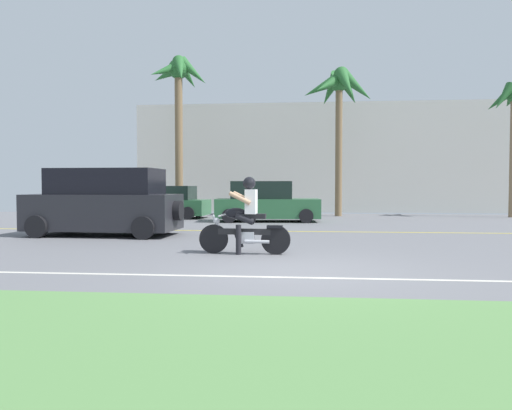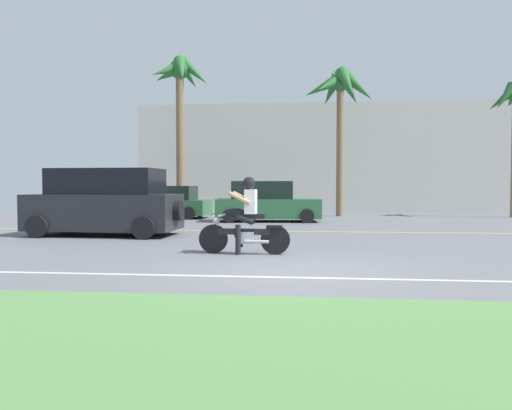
{
  "view_description": "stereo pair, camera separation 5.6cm",
  "coord_description": "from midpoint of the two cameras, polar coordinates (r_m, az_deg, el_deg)",
  "views": [
    {
      "loc": [
        0.15,
        -8.62,
        1.49
      ],
      "look_at": [
        -1.13,
        4.11,
        0.98
      ],
      "focal_mm": 35.33,
      "sensor_mm": 36.0,
      "label": 1
    },
    {
      "loc": [
        0.2,
        -8.62,
        1.49
      ],
      "look_at": [
        -1.13,
        4.11,
        0.98
      ],
      "focal_mm": 35.33,
      "sensor_mm": 36.0,
      "label": 2
    }
  ],
  "objects": [
    {
      "name": "suv_nearby",
      "position": [
        15.56,
        -16.58,
        0.21
      ],
      "size": [
        4.58,
        2.23,
        1.98
      ],
      "color": "#232328",
      "rests_on": "ground"
    },
    {
      "name": "ground",
      "position": [
        11.72,
        5.08,
        -5.15
      ],
      "size": [
        56.0,
        30.0,
        0.04
      ],
      "primitive_type": "cube",
      "color": "slate"
    },
    {
      "name": "building_far",
      "position": [
        29.66,
        7.09,
        5.16
      ],
      "size": [
        20.22,
        4.0,
        5.99
      ],
      "primitive_type": "cube",
      "color": "beige",
      "rests_on": "ground"
    },
    {
      "name": "palm_tree_1",
      "position": [
        26.26,
        -8.57,
        13.13
      ],
      "size": [
        3.23,
        3.24,
        7.94
      ],
      "color": "brown",
      "rests_on": "ground"
    },
    {
      "name": "parked_car_0",
      "position": [
        23.21,
        -10.4,
        0.24
      ],
      "size": [
        4.39,
        2.16,
        1.46
      ],
      "color": "#2D663D",
      "rests_on": "ground"
    },
    {
      "name": "palm_tree_2",
      "position": [
        24.92,
        9.53,
        12.34
      ],
      "size": [
        3.55,
        3.42,
        7.06
      ],
      "color": "brown",
      "rests_on": "ground"
    },
    {
      "name": "lane_line_far",
      "position": [
        16.25,
        5.33,
        -2.99
      ],
      "size": [
        50.4,
        0.12,
        0.01
      ],
      "primitive_type": "cube",
      "color": "yellow",
      "rests_on": "ground"
    },
    {
      "name": "parked_car_1",
      "position": [
        20.61,
        1.29,
        0.25
      ],
      "size": [
        4.33,
        2.12,
        1.65
      ],
      "color": "#2D663D",
      "rests_on": "ground"
    },
    {
      "name": "motorcyclist",
      "position": [
        10.89,
        -1.13,
        -1.87
      ],
      "size": [
        2.0,
        0.65,
        1.67
      ],
      "color": "black",
      "rests_on": "ground"
    },
    {
      "name": "grass_median",
      "position": [
        4.75,
        3.71,
        -15.63
      ],
      "size": [
        56.0,
        3.8,
        0.06
      ],
      "primitive_type": "cube",
      "color": "#5B8C4C",
      "rests_on": "ground"
    },
    {
      "name": "lane_line_near",
      "position": [
        8.21,
        4.69,
        -8.18
      ],
      "size": [
        50.4,
        0.12,
        0.01
      ],
      "primitive_type": "cube",
      "color": "silver",
      "rests_on": "ground"
    }
  ]
}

